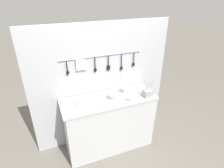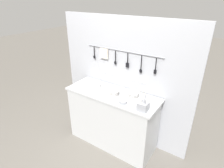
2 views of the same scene
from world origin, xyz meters
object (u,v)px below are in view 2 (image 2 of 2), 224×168
object	(u,v)px
cup_front_right	(100,89)
plate_stack	(93,85)
cup_by_caddy	(126,92)
cup_mid_row	(95,95)
cutlery_caddy	(143,106)
cup_centre	(143,96)
bowl_stack_nested_right	(134,94)
steel_mixing_bowl	(123,102)
cup_back_left	(103,87)
bowl_stack_wide_centre	(114,92)

from	to	relation	value
cup_front_right	plate_stack	bearing A→B (deg)	167.21
cup_by_caddy	cup_mid_row	xyz separation A→B (m)	(-0.31, -0.34, 0.00)
cutlery_caddy	cup_centre	world-z (taller)	cutlery_caddy
cup_centre	cup_front_right	world-z (taller)	same
cutlery_caddy	cup_front_right	distance (m)	0.77
cup_centre	cup_by_caddy	xyz separation A→B (m)	(-0.26, -0.04, 0.00)
bowl_stack_nested_right	cup_centre	size ratio (longest dim) A/B	2.92
steel_mixing_bowl	cutlery_caddy	size ratio (longest dim) A/B	0.40
plate_stack	cup_by_caddy	distance (m)	0.54
steel_mixing_bowl	cutlery_caddy	world-z (taller)	cutlery_caddy
cup_front_right	cup_back_left	bearing A→B (deg)	98.03
steel_mixing_bowl	cup_by_caddy	bearing A→B (deg)	112.58
cup_front_right	cup_centre	bearing A→B (deg)	17.12
cup_back_left	bowl_stack_nested_right	bearing A→B (deg)	1.95
cup_centre	cup_by_caddy	size ratio (longest dim) A/B	1.00
plate_stack	cutlery_caddy	size ratio (longest dim) A/B	0.93
bowl_stack_nested_right	cup_mid_row	xyz separation A→B (m)	(-0.46, -0.29, -0.03)
plate_stack	cup_front_right	bearing A→B (deg)	-12.79
cup_back_left	cup_by_caddy	distance (m)	0.38
cutlery_caddy	bowl_stack_wide_centre	bearing A→B (deg)	166.64
plate_stack	bowl_stack_nested_right	bearing A→B (deg)	5.77
bowl_stack_wide_centre	cup_front_right	size ratio (longest dim) A/B	2.71
cup_mid_row	cup_back_left	bearing A→B (deg)	102.95
plate_stack	steel_mixing_bowl	world-z (taller)	plate_stack
bowl_stack_wide_centre	cup_mid_row	xyz separation A→B (m)	(-0.21, -0.18, -0.03)
steel_mixing_bowl	cup_back_left	distance (m)	0.53
bowl_stack_wide_centre	cutlery_caddy	bearing A→B (deg)	-13.36
bowl_stack_nested_right	cup_front_right	world-z (taller)	bowl_stack_nested_right
bowl_stack_wide_centre	cup_by_caddy	size ratio (longest dim) A/B	2.71
cup_mid_row	cutlery_caddy	bearing A→B (deg)	5.19
cup_centre	cup_mid_row	bearing A→B (deg)	-146.86
steel_mixing_bowl	cutlery_caddy	bearing A→B (deg)	-1.19
bowl_stack_wide_centre	cup_by_caddy	distance (m)	0.19
steel_mixing_bowl	cup_back_left	bearing A→B (deg)	157.61
bowl_stack_wide_centre	cup_mid_row	distance (m)	0.28
steel_mixing_bowl	cup_front_right	size ratio (longest dim) A/B	2.07
cup_centre	bowl_stack_wide_centre	bearing A→B (deg)	-152.65
bowl_stack_wide_centre	cup_centre	world-z (taller)	bowl_stack_wide_centre
cup_front_right	cup_mid_row	xyz separation A→B (m)	(0.05, -0.18, 0.00)
bowl_stack_wide_centre	cup_front_right	xyz separation A→B (m)	(-0.26, -0.00, -0.03)
cup_back_left	cup_mid_row	size ratio (longest dim) A/B	1.00
cup_centre	cup_mid_row	size ratio (longest dim) A/B	1.00
cup_front_right	cup_mid_row	distance (m)	0.19
bowl_stack_wide_centre	cup_back_left	size ratio (longest dim) A/B	2.71
cup_front_right	cup_mid_row	bearing A→B (deg)	-74.71
cup_by_caddy	cup_mid_row	size ratio (longest dim) A/B	1.00
bowl_stack_wide_centre	steel_mixing_bowl	bearing A→B (deg)	-27.79
steel_mixing_bowl	cup_front_right	world-z (taller)	cup_front_right
cutlery_caddy	bowl_stack_nested_right	bearing A→B (deg)	138.15
plate_stack	steel_mixing_bowl	size ratio (longest dim) A/B	2.30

